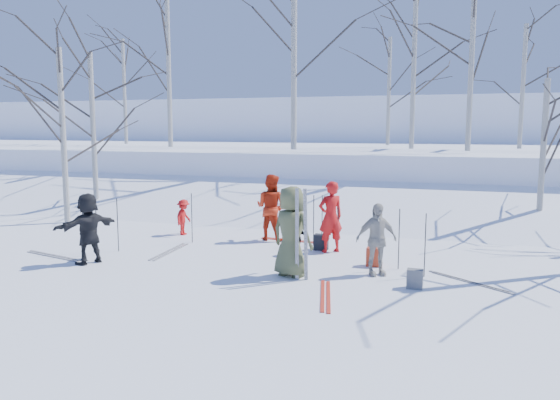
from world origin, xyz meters
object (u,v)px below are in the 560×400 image
(skier_olive_center, at_px, (291,232))
(skier_grey_west, at_px, (88,228))
(skier_red_north, at_px, (331,217))
(skier_redor_behind, at_px, (271,207))
(skier_red_seated, at_px, (184,217))
(backpack_red, at_px, (374,257))
(skier_cream_east, at_px, (376,239))
(backpack_grey, at_px, (415,279))
(dog, at_px, (300,241))
(backpack_dark, at_px, (321,242))

(skier_olive_center, relative_size, skier_grey_west, 1.17)
(skier_red_north, bearing_deg, skier_redor_behind, -65.08)
(skier_red_seated, bearing_deg, backpack_red, -106.95)
(skier_cream_east, xyz_separation_m, backpack_grey, (0.86, -0.74, -0.57))
(skier_olive_center, relative_size, skier_cream_east, 1.24)
(dog, bearing_deg, skier_red_seated, -28.82)
(skier_olive_center, distance_m, backpack_grey, 2.64)
(skier_grey_west, xyz_separation_m, backpack_grey, (7.24, 0.32, -0.62))
(backpack_grey, height_order, backpack_dark, backpack_dark)
(dog, bearing_deg, skier_grey_west, 17.42)
(skier_red_seated, distance_m, backpack_dark, 4.31)
(skier_cream_east, height_order, skier_grey_west, skier_grey_west)
(skier_olive_center, distance_m, skier_grey_west, 4.73)
(skier_red_seated, distance_m, skier_grey_west, 3.69)
(dog, relative_size, backpack_dark, 1.39)
(backpack_grey, bearing_deg, skier_cream_east, 139.21)
(skier_olive_center, distance_m, backpack_dark, 2.69)
(skier_olive_center, relative_size, skier_redor_behind, 1.04)
(dog, distance_m, backpack_red, 2.29)
(backpack_grey, bearing_deg, skier_red_seated, 153.84)
(backpack_dark, bearing_deg, backpack_grey, -46.52)
(skier_red_north, xyz_separation_m, backpack_dark, (-0.27, 0.14, -0.69))
(skier_olive_center, bearing_deg, skier_red_seated, -18.37)
(dog, bearing_deg, skier_olive_center, 85.26)
(skier_redor_behind, xyz_separation_m, backpack_red, (3.14, -1.98, -0.70))
(skier_grey_west, bearing_deg, dog, 147.33)
(skier_red_north, height_order, skier_red_seated, skier_red_north)
(skier_red_seated, height_order, skier_grey_west, skier_grey_west)
(backpack_red, height_order, backpack_grey, backpack_red)
(skier_redor_behind, height_order, skier_red_seated, skier_redor_behind)
(skier_red_north, height_order, backpack_red, skier_red_north)
(skier_cream_east, height_order, dog, skier_cream_east)
(skier_grey_west, relative_size, backpack_red, 3.87)
(skier_redor_behind, xyz_separation_m, backpack_grey, (4.15, -3.44, -0.72))
(skier_cream_east, xyz_separation_m, backpack_red, (-0.15, 0.72, -0.55))
(backpack_red, bearing_deg, skier_olive_center, -137.69)
(skier_grey_west, height_order, backpack_red, skier_grey_west)
(dog, height_order, backpack_grey, dog)
(skier_red_north, distance_m, skier_red_seated, 4.61)
(skier_grey_west, height_order, dog, skier_grey_west)
(skier_redor_behind, relative_size, backpack_red, 4.33)
(backpack_red, bearing_deg, skier_red_seated, 162.10)
(skier_grey_west, relative_size, backpack_grey, 4.28)
(skier_olive_center, xyz_separation_m, backpack_red, (1.51, 1.38, -0.74))
(skier_red_north, height_order, backpack_grey, skier_red_north)
(skier_red_north, distance_m, skier_redor_behind, 2.10)
(skier_olive_center, distance_m, skier_redor_behind, 3.73)
(skier_olive_center, height_order, backpack_red, skier_olive_center)
(skier_olive_center, distance_m, skier_red_north, 2.45)
(skier_grey_west, bearing_deg, skier_olive_center, 118.13)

